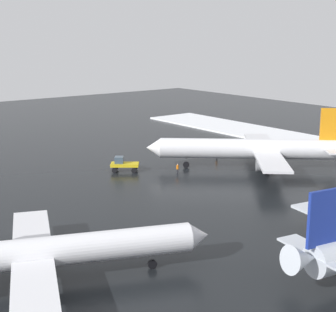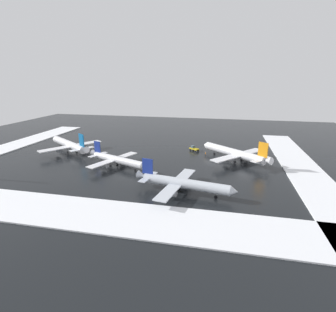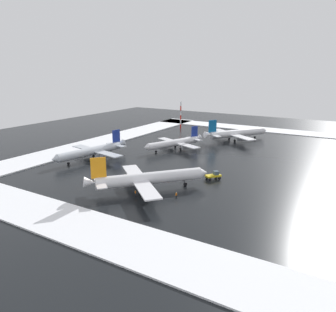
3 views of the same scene
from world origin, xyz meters
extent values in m
plane|color=black|center=(0.00, 0.00, 0.00)|extent=(240.00, 240.00, 0.00)
cube|color=white|center=(0.00, -50.00, 0.18)|extent=(152.00, 16.00, 0.36)
cube|color=white|center=(-67.00, 0.00, 0.18)|extent=(14.00, 116.00, 0.36)
cube|color=white|center=(67.00, 0.00, 0.18)|extent=(14.00, 116.00, 0.36)
cylinder|color=white|center=(41.28, 4.05, 3.44)|extent=(24.48, 21.78, 3.34)
cone|color=white|center=(29.25, 14.45, 3.44)|extent=(3.86, 3.94, 3.17)
cone|color=white|center=(53.47, -6.48, 4.03)|extent=(4.51, 4.44, 3.25)
cube|color=white|center=(38.25, -3.97, 3.14)|extent=(11.61, 12.48, 0.35)
cylinder|color=gray|center=(39.16, -2.16, 2.16)|extent=(3.81, 3.67, 1.96)
cube|color=white|center=(48.78, 8.22, 3.14)|extent=(11.61, 12.48, 0.35)
cylinder|color=gray|center=(47.12, 7.05, 2.16)|extent=(3.81, 3.67, 1.96)
cube|color=orange|center=(51.69, -4.94, 7.66)|extent=(3.20, 2.84, 5.50)
cube|color=white|center=(49.61, -7.04, 3.83)|extent=(5.01, 5.24, 0.24)
cube|color=white|center=(53.46, -2.58, 3.83)|extent=(5.01, 5.24, 0.24)
cylinder|color=black|center=(33.48, 10.79, 1.96)|extent=(0.24, 0.24, 0.69)
cylinder|color=black|center=(33.48, 10.79, 0.54)|extent=(1.04, 0.97, 1.08)
cylinder|color=black|center=(42.10, 0.49, 1.96)|extent=(0.24, 0.24, 0.69)
cylinder|color=black|center=(42.10, 0.49, 0.54)|extent=(1.04, 0.97, 1.08)
cylinder|color=black|center=(44.93, 3.76, 1.96)|extent=(0.24, 0.24, 0.69)
cylinder|color=black|center=(44.93, 3.76, 0.54)|extent=(1.04, 0.97, 1.08)
cylinder|color=white|center=(-2.05, -14.02, 2.87)|extent=(23.82, 11.88, 2.79)
cone|color=white|center=(10.25, -19.05, 2.87)|extent=(2.82, 3.20, 2.65)
cone|color=white|center=(-14.50, -8.94, 3.36)|extent=(3.61, 3.30, 2.71)
cube|color=white|center=(-1.78, -6.87, 2.62)|extent=(7.37, 11.23, 0.30)
cylinder|color=gray|center=(-2.02, -8.54, 1.80)|extent=(3.20, 2.57, 1.64)
cube|color=white|center=(-6.87, -19.32, 2.62)|extent=(7.37, 11.23, 0.30)
cylinder|color=gray|center=(-5.87, -17.95, 1.80)|extent=(3.20, 2.57, 1.64)
cube|color=navy|center=(-12.68, -9.68, 6.40)|extent=(3.15, 1.51, 4.59)
cube|color=white|center=(-11.59, -7.47, 3.20)|extent=(3.46, 4.45, 0.20)
cube|color=white|center=(-13.45, -12.02, 3.20)|extent=(3.46, 4.45, 0.20)
cylinder|color=black|center=(5.92, -17.28, 1.64)|extent=(0.20, 0.20, 0.57)
cylinder|color=black|center=(5.92, -17.28, 0.45)|extent=(0.94, 0.61, 0.90)
cylinder|color=black|center=(-3.64, -11.42, 1.64)|extent=(0.20, 0.20, 0.57)
cylinder|color=black|center=(-3.64, -11.42, 0.45)|extent=(0.94, 0.61, 0.90)
cylinder|color=black|center=(-5.01, -14.76, 1.64)|extent=(0.20, 0.20, 0.57)
cylinder|color=black|center=(-5.01, -14.76, 0.45)|extent=(0.94, 0.61, 0.90)
cylinder|color=white|center=(-33.43, 2.24, 3.44)|extent=(26.30, 19.26, 3.34)
cone|color=white|center=(-46.62, 11.15, 3.44)|extent=(3.73, 3.95, 3.17)
cone|color=white|center=(-20.07, -6.77, 4.03)|extent=(4.50, 4.32, 3.25)
cube|color=white|center=(-35.49, -6.08, 3.14)|extent=(10.73, 13.00, 0.35)
cylinder|color=gray|center=(-34.80, -4.18, 2.16)|extent=(3.87, 3.50, 1.96)
cube|color=white|center=(-26.48, 7.27, 3.14)|extent=(10.73, 13.00, 0.35)
cylinder|color=gray|center=(-27.99, 5.92, 2.16)|extent=(3.87, 3.50, 1.96)
cube|color=#0C5999|center=(-22.03, -5.45, 7.66)|extent=(3.46, 2.49, 5.50)
cube|color=white|center=(-23.84, -7.79, 3.83)|extent=(4.76, 5.34, 0.24)
cube|color=white|center=(-20.54, -2.90, 3.83)|extent=(4.76, 5.34, 0.24)
cylinder|color=black|center=(-41.98, 8.01, 1.96)|extent=(0.24, 0.24, 0.69)
cylinder|color=black|center=(-41.98, 8.01, 0.54)|extent=(1.09, 0.89, 1.08)
cylinder|color=black|center=(-32.20, -1.20, 1.96)|extent=(0.24, 0.24, 0.69)
cylinder|color=black|center=(-32.20, -1.20, 0.54)|extent=(1.09, 0.89, 1.08)
cylinder|color=black|center=(-29.78, 2.38, 1.96)|extent=(0.24, 0.24, 0.69)
cylinder|color=black|center=(-29.78, 2.38, 0.54)|extent=(1.09, 0.89, 1.08)
cylinder|color=silver|center=(26.81, -32.35, 3.10)|extent=(26.72, 7.72, 3.02)
cone|color=silver|center=(40.94, -34.92, 3.10)|extent=(2.61, 3.20, 2.86)
cone|color=silver|center=(12.50, -29.75, 3.64)|extent=(3.57, 3.09, 2.93)
cube|color=silver|center=(25.49, -24.72, 2.84)|extent=(5.90, 12.04, 0.32)
cylinder|color=gray|center=(25.61, -26.54, 1.95)|extent=(3.28, 2.28, 1.77)
cube|color=silver|center=(22.89, -39.03, 2.84)|extent=(5.90, 12.04, 0.32)
cylinder|color=gray|center=(23.64, -37.36, 1.95)|extent=(3.28, 2.28, 1.77)
cube|color=navy|center=(14.59, -30.13, 6.92)|extent=(3.55, 0.95, 4.97)
cube|color=silver|center=(15.24, -27.54, 3.46)|extent=(3.03, 4.60, 0.21)
cube|color=silver|center=(14.29, -32.78, 3.46)|extent=(3.03, 4.60, 0.21)
cylinder|color=black|center=(35.97, -34.01, 1.77)|extent=(0.21, 0.21, 0.62)
cylinder|color=black|center=(35.97, -34.01, 0.49)|extent=(1.02, 0.48, 0.98)
cylinder|color=black|center=(24.54, -29.95, 1.77)|extent=(0.21, 0.21, 0.62)
cylinder|color=black|center=(24.54, -29.95, 0.49)|extent=(1.02, 0.48, 0.98)
cylinder|color=black|center=(23.84, -33.79, 1.77)|extent=(0.21, 0.21, 0.62)
cylinder|color=black|center=(23.84, -33.79, 0.49)|extent=(1.02, 0.48, 0.98)
cube|color=gold|center=(23.92, 15.21, 1.15)|extent=(4.98, 4.57, 0.50)
cube|color=#3F5160|center=(23.20, 15.78, 1.95)|extent=(2.03, 2.04, 1.10)
cylinder|color=black|center=(22.04, 15.43, 0.45)|extent=(0.91, 0.81, 0.90)
cylinder|color=black|center=(23.27, 16.98, 0.45)|extent=(0.91, 0.81, 0.90)
cylinder|color=black|center=(24.57, 13.44, 0.45)|extent=(0.91, 0.81, 0.90)
cylinder|color=black|center=(25.80, 14.99, 0.45)|extent=(0.91, 0.81, 0.90)
cylinder|color=black|center=(47.17, 3.23, 0.42)|extent=(0.16, 0.16, 0.85)
cylinder|color=black|center=(47.03, 3.37, 0.42)|extent=(0.16, 0.16, 0.85)
cylinder|color=orange|center=(47.10, 3.30, 1.16)|extent=(0.36, 0.36, 0.62)
sphere|color=tan|center=(47.10, 3.30, 1.59)|extent=(0.24, 0.24, 0.24)
cylinder|color=black|center=(42.80, 13.09, 0.42)|extent=(0.16, 0.16, 0.85)
cylinder|color=black|center=(42.86, 13.28, 0.42)|extent=(0.16, 0.16, 0.85)
cylinder|color=orange|center=(42.83, 13.19, 1.16)|extent=(0.36, 0.36, 0.62)
sphere|color=tan|center=(42.83, 13.19, 1.59)|extent=(0.24, 0.24, 0.24)
cylinder|color=black|center=(29.75, 8.57, 0.42)|extent=(0.16, 0.16, 0.85)
cylinder|color=black|center=(29.71, 8.38, 0.42)|extent=(0.16, 0.16, 0.85)
cylinder|color=orange|center=(29.73, 8.47, 1.16)|extent=(0.36, 0.36, 0.62)
sphere|color=tan|center=(29.73, 8.47, 1.59)|extent=(0.24, 0.24, 0.24)
cylinder|color=red|center=(-46.75, -35.44, 1.26)|extent=(0.70, 0.70, 2.51)
cylinder|color=white|center=(-46.75, -35.44, 3.77)|extent=(0.70, 0.70, 2.51)
cylinder|color=red|center=(-46.75, -35.44, 6.29)|extent=(0.70, 0.70, 2.51)
cylinder|color=white|center=(-46.75, -35.44, 8.80)|extent=(0.70, 0.70, 2.51)
cylinder|color=red|center=(-46.75, -35.44, 11.31)|extent=(0.70, 0.70, 2.51)
cylinder|color=white|center=(-46.75, -35.44, 13.83)|extent=(0.70, 0.70, 2.51)
camera|label=1|loc=(-20.98, -54.49, 21.86)|focal=55.00mm
camera|label=2|loc=(37.08, -103.78, 33.33)|focal=28.00mm
camera|label=3|loc=(111.28, 52.23, 32.36)|focal=35.00mm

